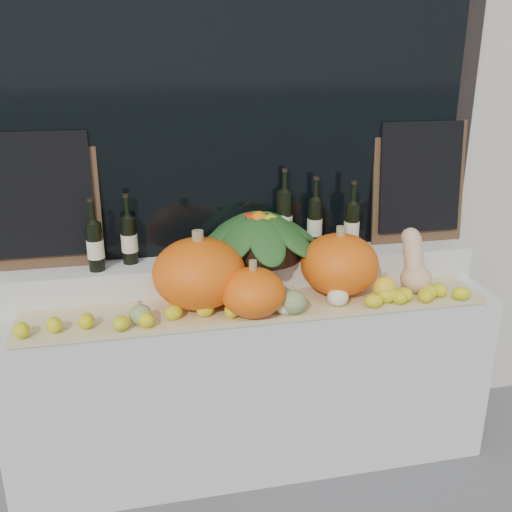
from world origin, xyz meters
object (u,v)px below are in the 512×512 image
wine_bottle_tall (284,221)px  produce_bowl (259,234)px  butternut_squash (414,266)px  pumpkin_right (339,264)px  pumpkin_left (199,273)px

wine_bottle_tall → produce_bowl: bearing=-156.3°
butternut_squash → wine_bottle_tall: size_ratio=0.70×
pumpkin_right → produce_bowl: 0.41m
pumpkin_left → produce_bowl: 0.39m
pumpkin_left → pumpkin_right: size_ratio=1.14×
pumpkin_right → wine_bottle_tall: wine_bottle_tall is taller
pumpkin_left → butternut_squash: bearing=-2.1°
pumpkin_left → wine_bottle_tall: (0.46, 0.28, 0.13)m
pumpkin_right → butternut_squash: size_ratio=1.25×
pumpkin_right → pumpkin_left: bearing=-179.4°
pumpkin_right → butternut_squash: butternut_squash is taller
produce_bowl → wine_bottle_tall: 0.16m
produce_bowl → wine_bottle_tall: bearing=23.7°
butternut_squash → produce_bowl: bearing=160.2°
butternut_squash → wine_bottle_tall: bearing=150.7°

